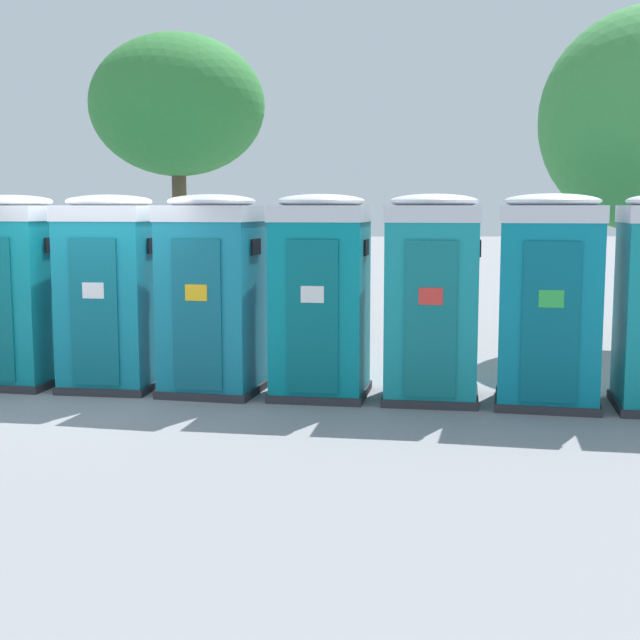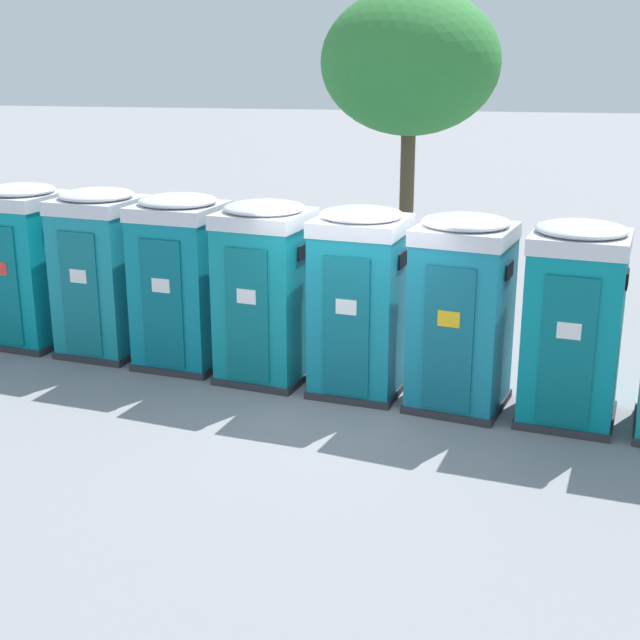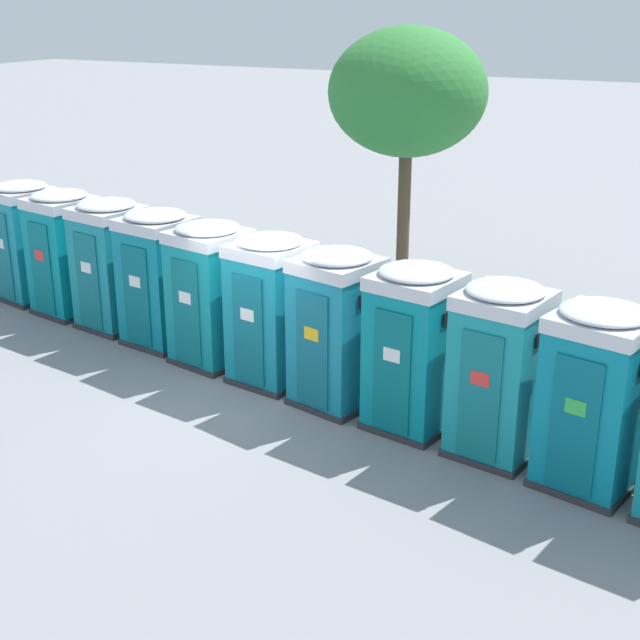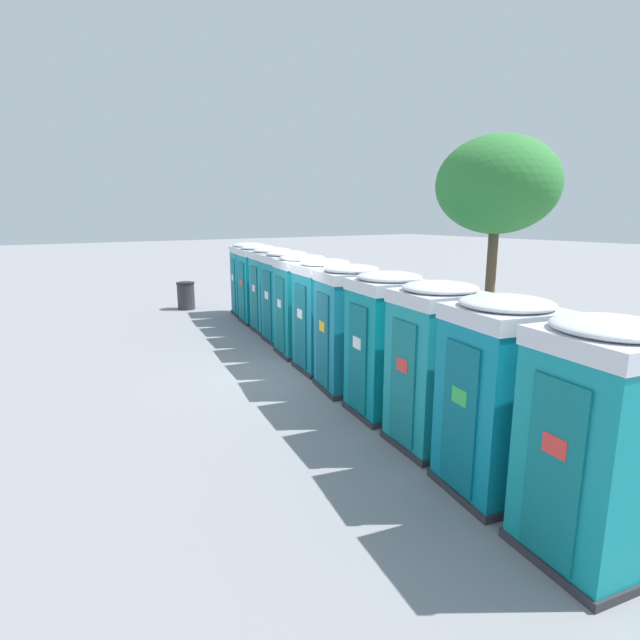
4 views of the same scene
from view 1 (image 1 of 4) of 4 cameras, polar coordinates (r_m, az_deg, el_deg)
The scene contains 8 objects.
ground_plane at distance 11.71m, azimuth -13.99°, elevation -4.70°, with size 120.00×120.00×0.00m, color gray.
portapotty_4 at distance 12.57m, azimuth -19.05°, elevation 1.84°, with size 1.40×1.41×2.54m.
portapotty_5 at distance 11.97m, azimuth -13.19°, elevation 1.79°, with size 1.36×1.37×2.54m.
portapotty_6 at distance 11.44m, azimuth -6.87°, elevation 1.69°, with size 1.43×1.44×2.54m.
portapotty_7 at distance 11.16m, azimuth 0.05°, elevation 1.60°, with size 1.37×1.39×2.54m.
portapotty_8 at distance 11.03m, azimuth 7.21°, elevation 1.47°, with size 1.34×1.37×2.54m.
portapotty_9 at distance 10.99m, azimuth 14.46°, elevation 1.28°, with size 1.44×1.43×2.54m.
street_tree_0 at distance 17.54m, azimuth -9.10°, elevation 13.34°, with size 3.31×3.31×5.62m.
Camera 1 is at (2.75, -11.13, 2.39)m, focal length 50.00 mm.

